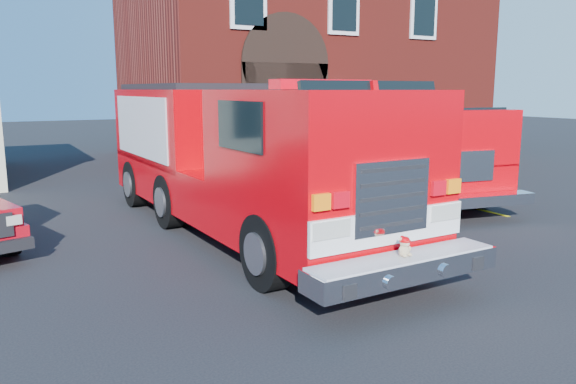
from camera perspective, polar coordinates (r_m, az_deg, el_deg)
ground at (r=11.03m, az=-3.01°, el=-5.66°), size 100.00×100.00×0.00m
parking_stripe_near at (r=15.61m, az=17.31°, el=-1.32°), size 0.12×3.00×0.01m
parking_stripe_mid at (r=17.78m, az=10.37°, el=0.37°), size 0.12×3.00×0.01m
parking_stripe_far at (r=20.16m, az=5.00°, el=1.68°), size 0.12×3.00×0.01m
fire_station at (r=27.20m, az=1.26°, el=12.94°), size 15.20×10.20×8.45m
fire_engine at (r=12.01m, az=-5.07°, el=3.71°), size 3.22×10.48×3.20m
secondary_truck at (r=17.01m, az=10.09°, el=5.07°), size 4.10×8.90×2.78m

